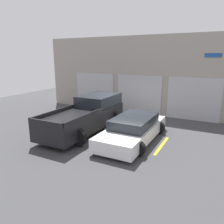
# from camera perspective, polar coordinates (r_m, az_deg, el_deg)

# --- Properties ---
(ground_plane) EXTENTS (28.00, 28.00, 0.00)m
(ground_plane) POSITION_cam_1_polar(r_m,az_deg,el_deg) (12.51, 2.93, -3.49)
(ground_plane) COLOR #3D3D3F
(shophouse_building) EXTENTS (15.06, 0.68, 5.15)m
(shophouse_building) POSITION_cam_1_polar(r_m,az_deg,el_deg) (15.02, 8.30, 9.22)
(shophouse_building) COLOR #9E9389
(shophouse_building) RESTS_ON ground
(pickup_truck) EXTENTS (2.48, 5.53, 1.73)m
(pickup_truck) POSITION_cam_1_polar(r_m,az_deg,el_deg) (11.57, -6.48, -0.78)
(pickup_truck) COLOR black
(pickup_truck) RESTS_ON ground
(sedan_white) EXTENTS (2.21, 4.74, 1.14)m
(sedan_white) POSITION_cam_1_polar(r_m,az_deg,el_deg) (10.21, 5.62, -4.47)
(sedan_white) COLOR white
(sedan_white) RESTS_ON ground
(parking_stripe_far_left) EXTENTS (0.12, 2.20, 0.01)m
(parking_stripe_far_left) POSITION_cam_1_polar(r_m,az_deg,el_deg) (12.37, -12.41, -4.00)
(parking_stripe_far_left) COLOR gold
(parking_stripe_far_left) RESTS_ON ground
(parking_stripe_left) EXTENTS (0.12, 2.20, 0.01)m
(parking_stripe_left) POSITION_cam_1_polar(r_m,az_deg,el_deg) (10.91, -1.21, -6.17)
(parking_stripe_left) COLOR gold
(parking_stripe_left) RESTS_ON ground
(parking_stripe_centre) EXTENTS (0.12, 2.20, 0.01)m
(parking_stripe_centre) POSITION_cam_1_polar(r_m,az_deg,el_deg) (9.98, 12.84, -8.53)
(parking_stripe_centre) COLOR gold
(parking_stripe_centre) RESTS_ON ground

